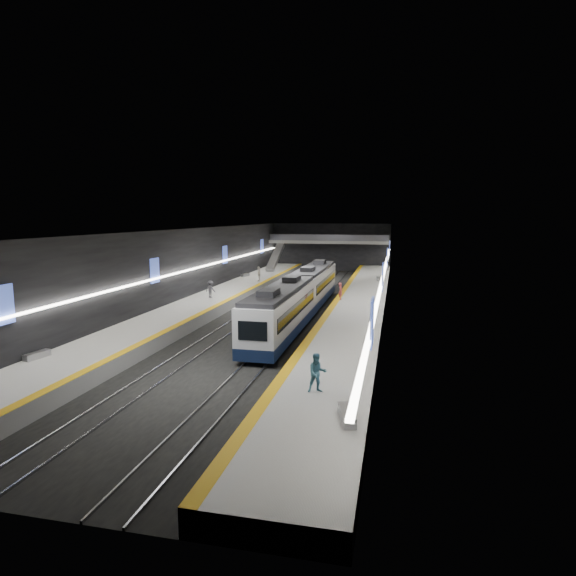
% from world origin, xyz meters
% --- Properties ---
extents(ground, '(70.00, 70.00, 0.00)m').
position_xyz_m(ground, '(0.00, 0.00, 0.00)').
color(ground, black).
rests_on(ground, ground).
extents(ceiling, '(20.00, 70.00, 0.04)m').
position_xyz_m(ceiling, '(0.00, 0.00, 8.00)').
color(ceiling, beige).
rests_on(ceiling, wall_left).
extents(wall_left, '(0.04, 70.00, 8.00)m').
position_xyz_m(wall_left, '(-10.00, 0.00, 4.00)').
color(wall_left, black).
rests_on(wall_left, ground).
extents(wall_right, '(0.04, 70.00, 8.00)m').
position_xyz_m(wall_right, '(10.00, 0.00, 4.00)').
color(wall_right, black).
rests_on(wall_right, ground).
extents(wall_back, '(20.00, 0.04, 8.00)m').
position_xyz_m(wall_back, '(0.00, 35.00, 4.00)').
color(wall_back, black).
rests_on(wall_back, ground).
extents(wall_front, '(20.00, 0.04, 8.00)m').
position_xyz_m(wall_front, '(0.00, -35.00, 4.00)').
color(wall_front, black).
rests_on(wall_front, ground).
extents(platform_left, '(5.00, 70.00, 1.00)m').
position_xyz_m(platform_left, '(-7.50, 0.00, 0.50)').
color(platform_left, slate).
rests_on(platform_left, ground).
extents(tile_surface_left, '(5.00, 70.00, 0.02)m').
position_xyz_m(tile_surface_left, '(-7.50, 0.00, 1.01)').
color(tile_surface_left, '#ADACA7').
rests_on(tile_surface_left, platform_left).
extents(tactile_strip_left, '(0.60, 70.00, 0.02)m').
position_xyz_m(tactile_strip_left, '(-5.30, 0.00, 1.02)').
color(tactile_strip_left, '#EDAF0C').
rests_on(tactile_strip_left, platform_left).
extents(platform_right, '(5.00, 70.00, 1.00)m').
position_xyz_m(platform_right, '(7.50, 0.00, 0.50)').
color(platform_right, slate).
rests_on(platform_right, ground).
extents(tile_surface_right, '(5.00, 70.00, 0.02)m').
position_xyz_m(tile_surface_right, '(7.50, 0.00, 1.01)').
color(tile_surface_right, '#ADACA7').
rests_on(tile_surface_right, platform_right).
extents(tactile_strip_right, '(0.60, 70.00, 0.02)m').
position_xyz_m(tactile_strip_right, '(5.30, 0.00, 1.02)').
color(tactile_strip_right, '#EDAF0C').
rests_on(tactile_strip_right, platform_right).
extents(rails, '(6.52, 70.00, 0.12)m').
position_xyz_m(rails, '(-0.00, 0.00, 0.06)').
color(rails, gray).
rests_on(rails, ground).
extents(train, '(2.69, 30.04, 3.60)m').
position_xyz_m(train, '(2.50, -4.27, 2.20)').
color(train, '#0F1B39').
rests_on(train, ground).
extents(ad_posters, '(19.94, 53.50, 2.20)m').
position_xyz_m(ad_posters, '(-0.00, 1.00, 4.50)').
color(ad_posters, '#455ED0').
rests_on(ad_posters, wall_left).
extents(cove_light_left, '(0.25, 68.60, 0.12)m').
position_xyz_m(cove_light_left, '(-9.80, 0.00, 3.80)').
color(cove_light_left, white).
rests_on(cove_light_left, wall_left).
extents(cove_light_right, '(0.25, 68.60, 0.12)m').
position_xyz_m(cove_light_right, '(9.80, 0.00, 3.80)').
color(cove_light_right, white).
rests_on(cove_light_right, wall_right).
extents(mezzanine_bridge, '(20.00, 3.00, 1.50)m').
position_xyz_m(mezzanine_bridge, '(0.00, 32.93, 5.04)').
color(mezzanine_bridge, gray).
rests_on(mezzanine_bridge, wall_left).
extents(escalator, '(1.20, 7.50, 3.92)m').
position_xyz_m(escalator, '(-7.50, 26.00, 2.90)').
color(escalator, '#99999E').
rests_on(escalator, platform_left).
extents(bench_left_near, '(0.74, 1.67, 0.39)m').
position_xyz_m(bench_left_near, '(-9.50, -23.28, 1.20)').
color(bench_left_near, '#99999E').
rests_on(bench_left_near, platform_left).
extents(bench_left_far, '(0.83, 1.67, 0.39)m').
position_xyz_m(bench_left_far, '(-9.31, 16.19, 1.20)').
color(bench_left_far, '#99999E').
rests_on(bench_left_far, platform_left).
extents(bench_right_near, '(0.97, 1.96, 0.46)m').
position_xyz_m(bench_right_near, '(9.14, -27.96, 1.23)').
color(bench_right_near, '#99999E').
rests_on(bench_right_near, platform_right).
extents(bench_right_far, '(0.73, 1.87, 0.45)m').
position_xyz_m(bench_right_far, '(8.80, 16.19, 1.22)').
color(bench_right_far, '#99999E').
rests_on(bench_right_far, platform_right).
extents(passenger_right_a, '(0.44, 0.64, 1.70)m').
position_xyz_m(passenger_right_a, '(5.63, 0.62, 1.85)').
color(passenger_right_a, '#D2504E').
rests_on(passenger_right_a, platform_right).
extents(passenger_right_b, '(1.11, 0.99, 1.89)m').
position_xyz_m(passenger_right_b, '(7.43, -25.06, 1.94)').
color(passenger_right_b, teal).
rests_on(passenger_right_b, platform_right).
extents(passenger_left_a, '(0.67, 1.17, 1.88)m').
position_xyz_m(passenger_left_a, '(-6.11, 11.96, 1.94)').
color(passenger_left_a, silver).
rests_on(passenger_left_a, platform_left).
extents(passenger_left_b, '(1.28, 0.96, 1.76)m').
position_xyz_m(passenger_left_b, '(-7.43, -1.22, 1.88)').
color(passenger_left_b, '#45454D').
rests_on(passenger_left_b, platform_left).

